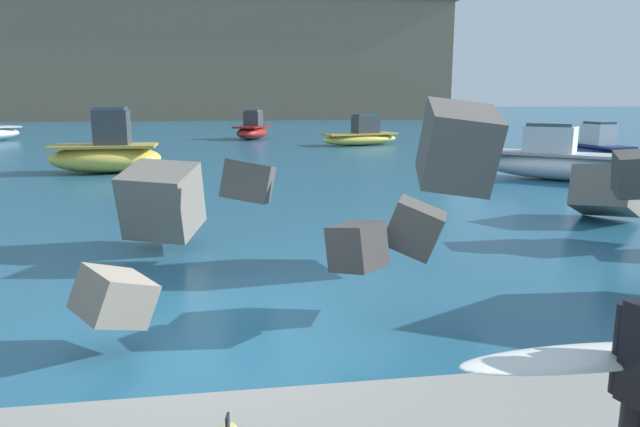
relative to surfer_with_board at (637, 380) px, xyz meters
name	(u,v)px	position (x,y,z in m)	size (l,w,h in m)	color
ground_plane	(227,336)	(-2.39, 3.94, -1.28)	(400.00, 400.00, 0.00)	#235B7A
breakwater_jetty	(48,217)	(-4.96, 5.99, -0.12)	(31.90, 8.40, 2.90)	slate
surfer_with_board	(637,380)	(0.00, 0.00, 0.00)	(2.10, 1.40, 1.78)	black
boat_near_left	(252,130)	(-0.86, 39.08, -0.61)	(3.18, 4.46, 2.09)	maroon
boat_near_centre	(559,161)	(9.27, 16.16, -0.62)	(5.31, 4.99, 2.01)	white
boat_mid_centre	(593,148)	(14.71, 22.27, -0.71)	(1.88, 4.60, 1.82)	navy
boat_mid_right	(361,136)	(5.71, 32.54, -0.69)	(5.47, 3.14, 1.92)	#EAC64C
boat_far_left	(107,152)	(-7.18, 20.74, -0.47)	(4.31, 2.22, 2.55)	#EAC64C
mooring_buoy_inner	(132,153)	(-7.23, 26.84, -1.06)	(0.44, 0.44, 0.44)	#E54C1E
headland_bluff	(164,63)	(-13.21, 97.30, 7.41)	(84.47, 44.81, 17.33)	#847056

